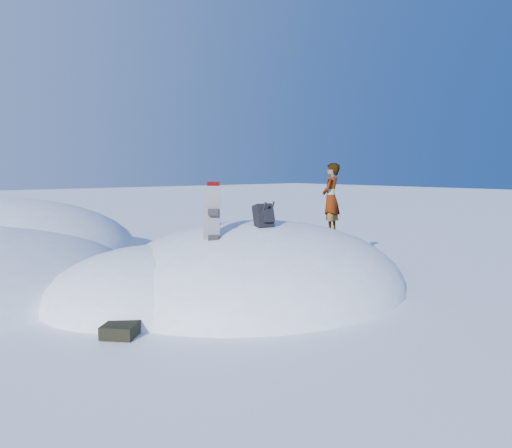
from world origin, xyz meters
TOP-DOWN VIEW (x-y plane):
  - ground at (0.00, 0.00)m, footprint 120.00×120.00m
  - snow_mound at (-0.17, 0.24)m, footprint 8.00×6.00m
  - rock_outcrop at (3.72, 3.01)m, footprint 4.68×4.41m
  - snowboard_red at (-0.87, 0.42)m, footprint 0.30×0.20m
  - snowboard_dark at (-1.55, -0.51)m, footprint 0.37×0.37m
  - backpack at (-0.30, -0.57)m, footprint 0.42×0.48m
  - gear_pile at (-3.54, -0.92)m, footprint 1.00×0.87m
  - person at (2.20, -0.14)m, footprint 0.73×0.62m

SIDE VIEW (x-z plane):
  - ground at x=0.00m, z-range 0.00..0.00m
  - snow_mound at x=-0.17m, z-range -1.50..1.50m
  - rock_outcrop at x=3.72m, z-range -0.82..0.85m
  - gear_pile at x=-3.54m, z-range 0.00..0.26m
  - snowboard_dark at x=-1.55m, z-range 0.69..2.33m
  - snowboard_red at x=-0.87m, z-range 0.84..2.39m
  - backpack at x=-0.30m, z-range 1.38..1.96m
  - person at x=2.20m, z-range 1.08..2.77m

